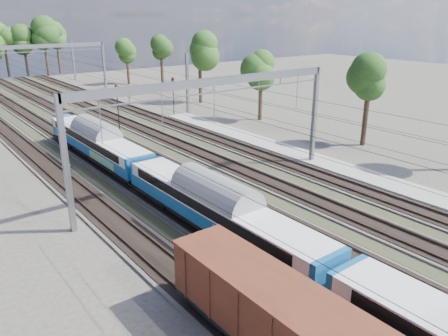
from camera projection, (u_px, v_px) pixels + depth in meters
track_bed at (131, 147)px, 46.44m from camera, size 21.00×130.00×0.34m
platform at (411, 191)px, 34.66m from camera, size 3.00×70.00×0.30m
catenary at (100, 79)px, 50.29m from camera, size 25.65×130.00×9.00m
tree_belt at (52, 46)px, 84.03m from camera, size 40.11×100.85×11.58m
emu_train at (220, 204)px, 26.95m from camera, size 2.70×57.20×3.95m
freight_boxcar at (295, 332)px, 16.48m from camera, size 2.73×13.19×3.40m
worker at (92, 123)px, 53.69m from camera, size 0.52×0.66×1.61m
signal_near at (118, 102)px, 51.73m from camera, size 0.40×0.38×5.67m
signal_far at (173, 91)px, 60.79m from camera, size 0.33×0.30×5.22m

